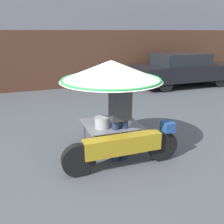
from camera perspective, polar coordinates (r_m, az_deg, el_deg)
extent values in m
plane|color=#4C4F54|center=(4.78, -1.96, -11.72)|extent=(36.00, 36.00, 0.00)
cube|color=gray|center=(11.73, -14.40, 16.45)|extent=(28.00, 2.00, 4.30)
cube|color=#563323|center=(10.77, -13.39, 11.35)|extent=(23.80, 0.06, 2.40)
cylinder|color=black|center=(4.88, 11.37, -7.56)|extent=(0.58, 0.14, 0.58)
cylinder|color=black|center=(4.33, -7.66, -10.83)|extent=(0.58, 0.14, 0.58)
cube|color=#B7931E|center=(4.47, 2.50, -7.40)|extent=(1.43, 0.24, 0.32)
cube|color=#234C93|center=(4.78, 12.63, -3.25)|extent=(0.20, 0.24, 0.18)
cylinder|color=black|center=(5.31, -1.22, -5.34)|extent=(0.52, 0.14, 0.52)
cylinder|color=#515156|center=(4.88, 6.43, -7.07)|extent=(0.03, 0.03, 0.61)
cylinder|color=#515156|center=(5.54, 2.83, -3.83)|extent=(0.03, 0.03, 0.61)
cylinder|color=#515156|center=(4.59, -3.88, -8.74)|extent=(0.03, 0.03, 0.61)
cylinder|color=#515156|center=(5.28, -6.30, -5.07)|extent=(0.03, 0.03, 0.61)
cube|color=gray|center=(4.93, -0.20, -2.70)|extent=(1.06, 0.93, 0.02)
cylinder|color=#B2B2B7|center=(4.79, -0.20, 2.18)|extent=(0.03, 0.03, 0.85)
cone|color=white|center=(4.66, -0.21, 9.47)|extent=(1.93, 1.93, 0.38)
torus|color=green|center=(4.69, -0.21, 7.43)|extent=(1.88, 1.88, 0.05)
cylinder|color=#B7B7BC|center=(4.67, -2.29, -2.40)|extent=(0.27, 0.27, 0.21)
cylinder|color=silver|center=(4.84, 2.44, -2.00)|extent=(0.33, 0.33, 0.16)
cylinder|color=red|center=(5.22, 1.87, -0.30)|extent=(0.21, 0.21, 0.19)
cylinder|color=navy|center=(4.73, 0.79, -6.51)|extent=(0.14, 0.14, 0.81)
cylinder|color=navy|center=(4.79, 2.82, -6.20)|extent=(0.14, 0.14, 0.81)
cube|color=#38383D|center=(4.52, 1.90, 1.83)|extent=(0.38, 0.22, 0.61)
sphere|color=tan|center=(4.42, 1.95, 6.97)|extent=(0.22, 0.22, 0.22)
cylinder|color=black|center=(12.04, 23.52, 6.74)|extent=(0.63, 0.20, 0.63)
cylinder|color=black|center=(13.19, 18.98, 8.13)|extent=(0.63, 0.20, 0.63)
cylinder|color=black|center=(10.35, 12.11, 6.21)|extent=(0.63, 0.20, 0.63)
cylinder|color=black|center=(11.66, 8.11, 7.73)|extent=(0.63, 0.20, 0.63)
cube|color=black|center=(11.69, 16.09, 8.85)|extent=(4.49, 1.82, 0.65)
cube|color=#1E2328|center=(11.49, 15.41, 11.62)|extent=(2.15, 1.60, 0.49)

